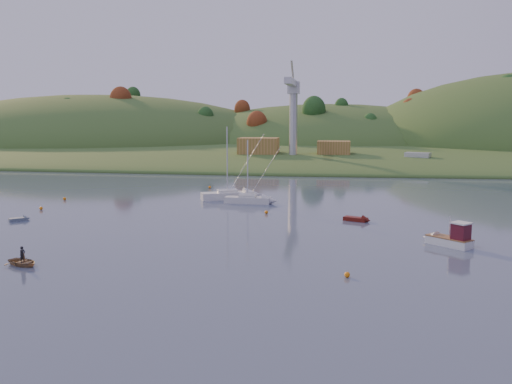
# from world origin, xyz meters

# --- Properties ---
(ground) EXTENTS (500.00, 500.00, 0.00)m
(ground) POSITION_xyz_m (0.00, 0.00, 0.00)
(ground) COLOR #354057
(ground) RESTS_ON ground
(far_shore) EXTENTS (620.00, 220.00, 1.50)m
(far_shore) POSITION_xyz_m (0.00, 230.00, 0.00)
(far_shore) COLOR #2D4D1F
(far_shore) RESTS_ON ground
(shore_slope) EXTENTS (640.00, 150.00, 7.00)m
(shore_slope) POSITION_xyz_m (0.00, 165.00, 0.00)
(shore_slope) COLOR #2D4D1F
(shore_slope) RESTS_ON ground
(hill_left) EXTENTS (170.00, 140.00, 44.00)m
(hill_left) POSITION_xyz_m (-90.00, 200.00, 0.00)
(hill_left) COLOR #2D4D1F
(hill_left) RESTS_ON ground
(hill_center) EXTENTS (140.00, 120.00, 36.00)m
(hill_center) POSITION_xyz_m (10.00, 210.00, 0.00)
(hill_center) COLOR #2D4D1F
(hill_center) RESTS_ON ground
(hillside_trees) EXTENTS (280.00, 50.00, 32.00)m
(hillside_trees) POSITION_xyz_m (0.00, 185.00, 0.00)
(hillside_trees) COLOR #163F18
(hillside_trees) RESTS_ON ground
(wharf) EXTENTS (42.00, 16.00, 2.40)m
(wharf) POSITION_xyz_m (5.00, 122.00, 1.20)
(wharf) COLOR slate
(wharf) RESTS_ON ground
(shed_west) EXTENTS (11.00, 8.00, 4.80)m
(shed_west) POSITION_xyz_m (-8.00, 123.00, 4.80)
(shed_west) COLOR olive
(shed_west) RESTS_ON wharf
(shed_east) EXTENTS (9.00, 7.00, 4.00)m
(shed_east) POSITION_xyz_m (13.00, 124.00, 4.40)
(shed_east) COLOR olive
(shed_east) RESTS_ON wharf
(dock_crane) EXTENTS (3.20, 28.00, 20.30)m
(dock_crane) POSITION_xyz_m (2.00, 118.39, 17.17)
(dock_crane) COLOR #B7B7BC
(dock_crane) RESTS_ON wharf
(fishing_boat) EXTENTS (5.35, 5.28, 3.66)m
(fishing_boat) POSITION_xyz_m (26.12, 25.97, 0.81)
(fishing_boat) COLOR silver
(fishing_boat) RESTS_ON ground
(sailboat_near) EXTENTS (8.88, 5.74, 11.88)m
(sailboat_near) POSITION_xyz_m (-3.47, 54.95, 0.76)
(sailboat_near) COLOR silver
(sailboat_near) RESTS_ON ground
(sailboat_far) EXTENTS (7.27, 2.52, 9.94)m
(sailboat_far) POSITION_xyz_m (0.48, 51.36, 0.67)
(sailboat_far) COLOR silver
(sailboat_far) RESTS_ON ground
(canoe) EXTENTS (4.06, 3.57, 0.70)m
(canoe) POSITION_xyz_m (-14.26, 11.69, 0.35)
(canoe) COLOR #967652
(canoe) RESTS_ON ground
(paddler) EXTENTS (0.58, 0.68, 1.58)m
(paddler) POSITION_xyz_m (-14.26, 11.69, 0.79)
(paddler) COLOR black
(paddler) RESTS_ON ground
(red_tender) EXTENTS (3.80, 2.59, 1.23)m
(red_tender) POSITION_xyz_m (17.54, 38.40, 0.26)
(red_tender) COLOR #51110B
(red_tender) RESTS_ON ground
(grey_dinghy) EXTENTS (2.61, 2.51, 0.99)m
(grey_dinghy) POSITION_xyz_m (-26.69, 32.63, 0.20)
(grey_dinghy) COLOR slate
(grey_dinghy) RESTS_ON ground
(work_vessel) EXTENTS (15.75, 10.56, 3.82)m
(work_vessel) POSITION_xyz_m (35.00, 118.00, 1.36)
(work_vessel) COLOR slate
(work_vessel) RESTS_ON ground
(buoy_0) EXTENTS (0.50, 0.50, 0.50)m
(buoy_0) POSITION_xyz_m (15.51, 12.15, 0.25)
(buoy_0) COLOR orange
(buoy_0) RESTS_ON ground
(buoy_1) EXTENTS (0.50, 0.50, 0.50)m
(buoy_1) POSITION_xyz_m (4.61, 42.22, 0.25)
(buoy_1) COLOR orange
(buoy_1) RESTS_ON ground
(buoy_2) EXTENTS (0.50, 0.50, 0.50)m
(buoy_2) POSITION_xyz_m (-29.52, 50.03, 0.25)
(buoy_2) COLOR orange
(buoy_2) RESTS_ON ground
(buoy_3) EXTENTS (0.50, 0.50, 0.50)m
(buoy_3) POSITION_xyz_m (-9.45, 67.93, 0.25)
(buoy_3) COLOR orange
(buoy_3) RESTS_ON ground
(buoy_4) EXTENTS (0.50, 0.50, 0.50)m
(buoy_4) POSITION_xyz_m (-28.42, 40.63, 0.25)
(buoy_4) COLOR orange
(buoy_4) RESTS_ON ground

